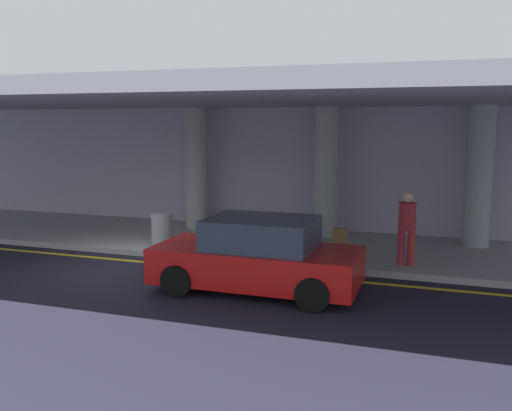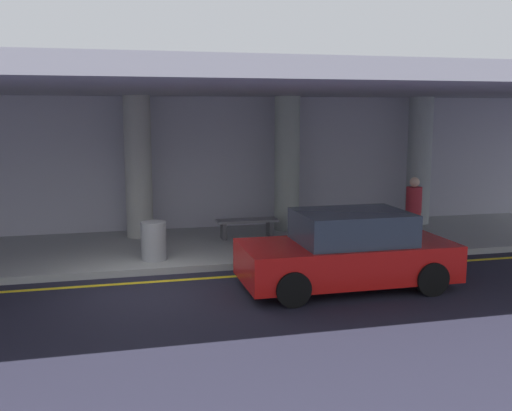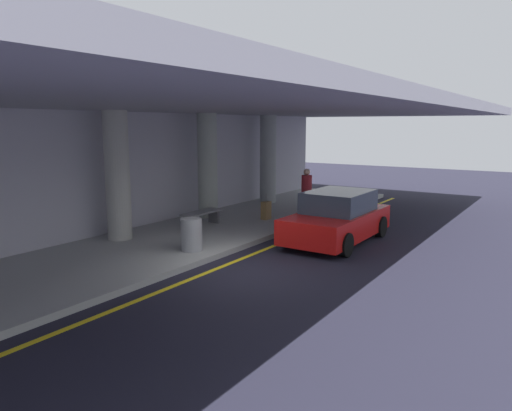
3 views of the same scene
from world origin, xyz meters
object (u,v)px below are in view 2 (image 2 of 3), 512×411
support_column_far_left (138,167)px  trash_bin_steel (154,241)px  car_red (348,252)px  bench_metal (247,224)px  suitcase_upright_primary (339,230)px  support_column_center (419,161)px  support_column_left_mid (287,164)px  traveler_with_luggage (414,207)px

support_column_far_left → trash_bin_steel: (0.16, -2.57, -1.40)m
car_red → bench_metal: car_red is taller
suitcase_upright_primary → support_column_far_left: bearing=176.0°
car_red → trash_bin_steel: bearing=146.3°
support_column_center → bench_metal: bearing=-171.2°
support_column_left_mid → traveler_with_luggage: (2.40, -2.67, -0.86)m
support_column_far_left → trash_bin_steel: 2.94m
car_red → suitcase_upright_primary: bearing=72.9°
support_column_center → bench_metal: 5.59m
support_column_far_left → traveler_with_luggage: support_column_far_left is taller
support_column_left_mid → traveler_with_luggage: size_ratio=2.17×
traveler_with_luggage → trash_bin_steel: bearing=17.1°
car_red → traveler_with_luggage: traveler_with_luggage is taller
support_column_far_left → trash_bin_steel: bearing=-86.5°
support_column_far_left → support_column_center: bearing=0.0°
support_column_far_left → suitcase_upright_primary: support_column_far_left is taller
car_red → traveler_with_luggage: size_ratio=2.44×
car_red → trash_bin_steel: size_ratio=4.82×
support_column_left_mid → car_red: support_column_left_mid is taller
car_red → bench_metal: size_ratio=2.56×
support_column_far_left → suitcase_upright_primary: 5.38m
car_red → suitcase_upright_primary: 3.35m
trash_bin_steel → support_column_center: bearing=18.2°
support_column_left_mid → support_column_center: same height
support_column_center → trash_bin_steel: size_ratio=4.29×
trash_bin_steel → car_red: bearing=-35.8°
traveler_with_luggage → support_column_left_mid: bearing=-30.1°
support_column_far_left → bench_metal: 3.16m
support_column_center → car_red: support_column_center is taller
car_red → bench_metal: (-1.01, 4.29, -0.21)m
support_column_far_left → support_column_left_mid: 4.00m
support_column_far_left → support_column_center: same height
car_red → support_column_far_left: bearing=127.8°
support_column_left_mid → car_red: bearing=-93.5°
support_column_left_mid → traveler_with_luggage: support_column_left_mid is taller
suitcase_upright_primary → traveler_with_luggage: bearing=-5.7°
traveler_with_luggage → bench_metal: size_ratio=1.05×
bench_metal → support_column_far_left: bearing=162.9°
traveler_with_luggage → car_red: bearing=59.9°
support_column_center → traveler_with_luggage: bearing=-120.8°
support_column_center → suitcase_upright_primary: bearing=-148.8°
support_column_left_mid → suitcase_upright_primary: support_column_left_mid is taller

